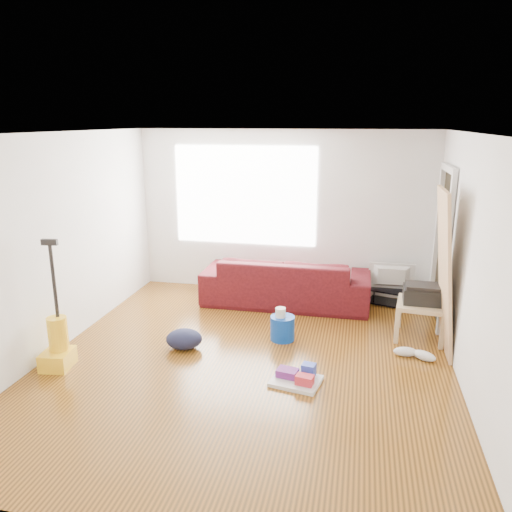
% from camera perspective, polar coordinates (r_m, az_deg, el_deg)
% --- Properties ---
extents(room, '(4.51, 5.01, 2.51)m').
position_cam_1_polar(room, '(5.39, -0.02, 0.55)').
color(room, '#482E11').
rests_on(room, ground).
extents(sofa, '(2.42, 0.94, 0.71)m').
position_cam_1_polar(sofa, '(7.45, 3.42, -5.37)').
color(sofa, '#340910').
rests_on(sofa, ground).
extents(tv_stand, '(0.70, 0.52, 0.23)m').
position_cam_1_polar(tv_stand, '(7.61, 15.07, -4.45)').
color(tv_stand, black).
rests_on(tv_stand, ground).
extents(tv, '(0.65, 0.09, 0.38)m').
position_cam_1_polar(tv, '(7.52, 15.22, -2.33)').
color(tv, black).
rests_on(tv, tv_stand).
extents(side_table, '(0.63, 0.63, 0.46)m').
position_cam_1_polar(side_table, '(6.49, 18.33, -5.68)').
color(side_table, tan).
rests_on(side_table, ground).
extents(printer, '(0.46, 0.35, 0.23)m').
position_cam_1_polar(printer, '(6.43, 18.47, -4.12)').
color(printer, black).
rests_on(printer, side_table).
extents(bucket, '(0.34, 0.34, 0.30)m').
position_cam_1_polar(bucket, '(6.27, 3.02, -9.48)').
color(bucket, '#0B3DA9').
rests_on(bucket, ground).
extents(toilet_paper, '(0.13, 0.13, 0.12)m').
position_cam_1_polar(toilet_paper, '(6.18, 2.80, -7.77)').
color(toilet_paper, silver).
rests_on(toilet_paper, bucket).
extents(cleaning_tray, '(0.55, 0.48, 0.18)m').
position_cam_1_polar(cleaning_tray, '(5.32, 4.77, -13.68)').
color(cleaning_tray, silver).
rests_on(cleaning_tray, ground).
extents(backpack, '(0.49, 0.43, 0.24)m').
position_cam_1_polar(backpack, '(6.10, -8.18, -10.38)').
color(backpack, '#1A1B36').
rests_on(backpack, ground).
extents(sneakers, '(0.49, 0.25, 0.11)m').
position_cam_1_polar(sneakers, '(6.06, 17.68, -10.59)').
color(sneakers, silver).
rests_on(sneakers, ground).
extents(vacuum, '(0.34, 0.37, 1.43)m').
position_cam_1_polar(vacuum, '(5.93, -21.73, -9.34)').
color(vacuum, yellow).
rests_on(vacuum, ground).
extents(door_panel, '(0.24, 0.76, 1.90)m').
position_cam_1_polar(door_panel, '(6.37, 19.95, -10.02)').
color(door_panel, tan).
rests_on(door_panel, ground).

